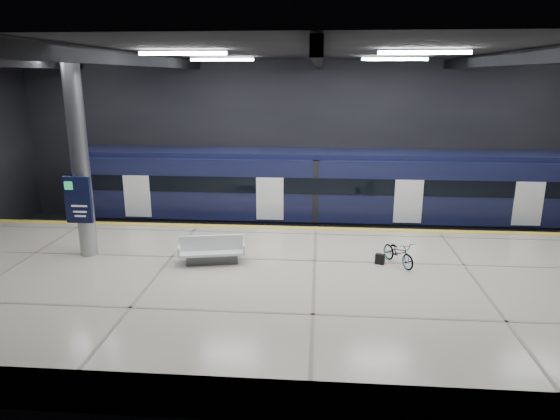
# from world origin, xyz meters

# --- Properties ---
(ground) EXTENTS (30.00, 30.00, 0.00)m
(ground) POSITION_xyz_m (0.00, 0.00, 0.00)
(ground) COLOR black
(ground) RESTS_ON ground
(room_shell) EXTENTS (30.10, 16.10, 8.05)m
(room_shell) POSITION_xyz_m (-0.00, 0.00, 5.72)
(room_shell) COLOR black
(room_shell) RESTS_ON ground
(platform) EXTENTS (30.00, 11.00, 1.10)m
(platform) POSITION_xyz_m (0.00, -2.50, 0.55)
(platform) COLOR beige
(platform) RESTS_ON ground
(safety_strip) EXTENTS (30.00, 0.40, 0.01)m
(safety_strip) POSITION_xyz_m (0.00, 2.75, 1.11)
(safety_strip) COLOR yellow
(safety_strip) RESTS_ON platform
(rails) EXTENTS (30.00, 1.52, 0.16)m
(rails) POSITION_xyz_m (0.00, 5.50, 0.08)
(rails) COLOR gray
(rails) RESTS_ON ground
(train) EXTENTS (29.40, 2.84, 3.79)m
(train) POSITION_xyz_m (2.73, 5.50, 2.06)
(train) COLOR black
(train) RESTS_ON ground
(bench) EXTENTS (2.34, 1.32, 0.97)m
(bench) POSITION_xyz_m (-3.47, -1.46, 1.44)
(bench) COLOR #595B60
(bench) RESTS_ON platform
(bicycle) EXTENTS (1.25, 1.68, 0.84)m
(bicycle) POSITION_xyz_m (2.79, -1.13, 1.52)
(bicycle) COLOR #99999E
(bicycle) RESTS_ON platform
(pannier_bag) EXTENTS (0.34, 0.27, 0.35)m
(pannier_bag) POSITION_xyz_m (2.19, -1.13, 1.28)
(pannier_bag) COLOR black
(pannier_bag) RESTS_ON platform
(info_column) EXTENTS (0.90, 0.78, 6.90)m
(info_column) POSITION_xyz_m (-8.00, -1.03, 4.46)
(info_column) COLOR #9EA0A5
(info_column) RESTS_ON platform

